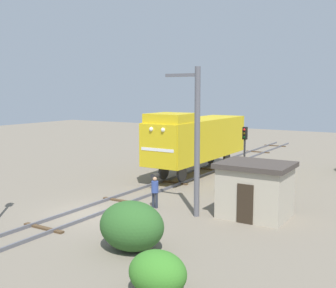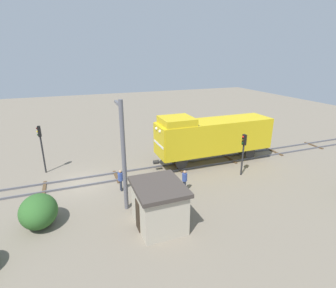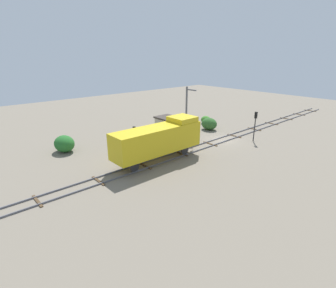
{
  "view_description": "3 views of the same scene",
  "coord_description": "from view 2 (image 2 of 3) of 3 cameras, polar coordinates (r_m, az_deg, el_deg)",
  "views": [
    {
      "loc": [
        14.58,
        -15.58,
        6.27
      ],
      "look_at": [
        -0.76,
        9.18,
        2.56
      ],
      "focal_mm": 45.0,
      "sensor_mm": 36.0,
      "label": 1
    },
    {
      "loc": [
        20.45,
        -0.29,
        9.94
      ],
      "look_at": [
        -1.24,
        8.01,
        1.96
      ],
      "focal_mm": 28.0,
      "sensor_mm": 36.0,
      "label": 2
    },
    {
      "loc": [
        -21.88,
        29.91,
        11.87
      ],
      "look_at": [
        -0.43,
        11.01,
        2.0
      ],
      "focal_mm": 28.0,
      "sensor_mm": 36.0,
      "label": 3
    }
  ],
  "objects": [
    {
      "name": "traffic_signal_mid",
      "position": [
        22.86,
        16.1,
        -0.65
      ],
      "size": [
        0.32,
        0.34,
        3.66
      ],
      "color": "#262628",
      "rests_on": "ground"
    },
    {
      "name": "worker_near_track",
      "position": [
        20.37,
        -10.3,
        -7.42
      ],
      "size": [
        0.38,
        0.38,
        1.7
      ],
      "rotation": [
        0.0,
        0.0,
        1.6
      ],
      "color": "#262B38",
      "rests_on": "ground"
    },
    {
      "name": "traffic_signal_near",
      "position": [
        24.79,
        -25.96,
        0.61
      ],
      "size": [
        0.32,
        0.34,
        4.25
      ],
      "color": "#262628",
      "rests_on": "ground"
    },
    {
      "name": "catenary_mast",
      "position": [
        16.88,
        -9.69,
        -2.11
      ],
      "size": [
        1.94,
        0.28,
        7.42
      ],
      "color": "#595960",
      "rests_on": "ground"
    },
    {
      "name": "relay_hut",
      "position": [
        16.12,
        -2.02,
        -13.09
      ],
      "size": [
        3.5,
        2.9,
        2.74
      ],
      "color": "#B2A893",
      "rests_on": "ground"
    },
    {
      "name": "locomotive",
      "position": [
        24.92,
        9.67,
        1.96
      ],
      "size": [
        2.9,
        11.6,
        4.6
      ],
      "color": "gold",
      "rests_on": "railway_track"
    },
    {
      "name": "worker_by_signal",
      "position": [
        20.03,
        3.64,
        -7.61
      ],
      "size": [
        0.38,
        0.38,
        1.7
      ],
      "rotation": [
        0.0,
        0.0,
        3.09
      ],
      "color": "#262B38",
      "rests_on": "ground"
    },
    {
      "name": "ground_plane",
      "position": [
        22.74,
        -18.21,
        -8.0
      ],
      "size": [
        101.64,
        101.64,
        0.0
      ],
      "primitive_type": "plane",
      "color": "#756B5B"
    },
    {
      "name": "railway_track",
      "position": [
        22.71,
        -18.23,
        -7.84
      ],
      "size": [
        2.4,
        67.76,
        0.16
      ],
      "color": "#595960",
      "rests_on": "ground"
    },
    {
      "name": "bush_mid",
      "position": [
        18.08,
        -26.36,
        -12.96
      ],
      "size": [
        2.7,
        2.21,
        1.96
      ],
      "primitive_type": "ellipsoid",
      "color": "#2D5B26",
      "rests_on": "ground"
    }
  ]
}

